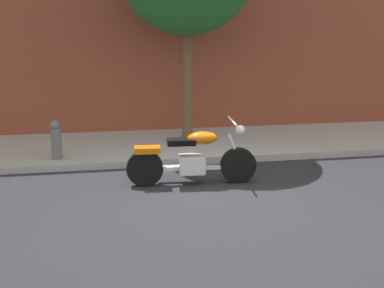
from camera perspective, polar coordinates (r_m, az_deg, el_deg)
The scene contains 4 objects.
ground_plane at distance 7.47m, azimuth 2.29°, elevation -6.20°, with size 60.00×60.00×0.00m, color #28282D.
sidewalk at distance 10.06m, azimuth -0.89°, elevation -0.09°, with size 18.19×2.54×0.14m, color #ADADAD.
motorcycle at distance 7.73m, azimuth -0.02°, elevation -1.91°, with size 2.24×0.70×1.12m.
fire_hydrant at distance 9.09m, azimuth -16.75°, elevation 0.09°, with size 0.20×0.20×0.91m.
Camera 1 is at (-1.42, -6.81, 2.73)m, focal length 42.25 mm.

